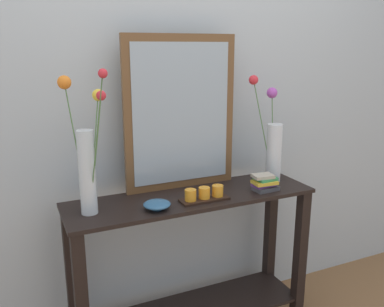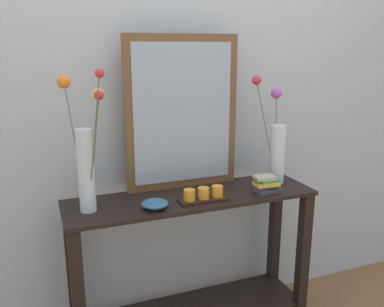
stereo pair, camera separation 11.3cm
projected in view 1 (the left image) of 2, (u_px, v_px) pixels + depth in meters
The scene contains 8 objects.
wall_back at pixel (169, 90), 2.21m from camera, with size 6.40×0.08×2.70m, color #B2BCC1.
console_table at pixel (192, 258), 2.16m from camera, with size 1.28×0.36×0.85m.
mirror_leaning at pixel (181, 114), 2.11m from camera, with size 0.61×0.03×0.80m.
tall_vase_left at pixel (87, 157), 1.80m from camera, with size 0.21×0.28×0.65m.
vase_right at pixel (273, 145), 2.26m from camera, with size 0.20×0.17×0.59m.
candle_tray at pixel (204, 195), 2.01m from camera, with size 0.24×0.09×0.07m.
decorative_bowl at pixel (157, 204), 1.90m from camera, with size 0.13×0.13×0.04m.
book_stack at pixel (265, 183), 2.14m from camera, with size 0.14×0.11×0.09m.
Camera 1 is at (-0.81, -1.78, 1.58)m, focal length 38.35 mm.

